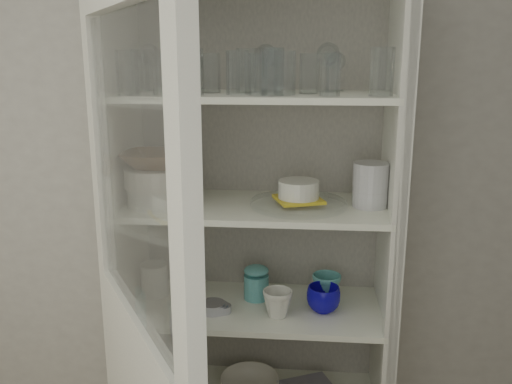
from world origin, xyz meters
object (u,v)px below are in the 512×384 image
Objects in this scene: goblet_1 at (266,66)px; goblet_2 at (328,65)px; glass_platter at (298,203)px; plate_stack_front at (157,196)px; yellow_trivet at (298,199)px; mug_white at (278,303)px; teal_jar at (256,284)px; white_canister at (154,279)px; terracotta_bowl at (156,159)px; pantry_cabinet at (257,278)px; goblet_0 at (150,65)px; cream_bowl at (156,177)px; white_ramekin at (299,189)px; mug_blue at (323,299)px; goblet_3 at (336,70)px; mug_teal at (326,287)px; plate_stack_back at (155,180)px; grey_bowl_stack at (371,185)px; measuring_cups at (213,307)px.

goblet_2 reaches higher than goblet_1.
plate_stack_front is at bearing -175.62° from glass_platter.
mug_white is at bearing -132.76° from yellow_trivet.
white_canister is at bearing 179.68° from teal_jar.
teal_jar is at bearing 17.32° from terracotta_bowl.
pantry_cabinet reaches higher than plate_stack_front.
goblet_0 reaches higher than plate_stack_front.
plate_stack_front is 0.07m from cream_bowl.
goblet_2 is at bearing 13.91° from plate_stack_front.
plate_stack_front is 0.61× the size of glass_platter.
goblet_0 is 1.00m from mug_white.
mug_blue is at bearing -10.44° from white_ramekin.
goblet_3 is (0.03, 0.03, -0.02)m from goblet_2.
glass_platter is 2.98× the size of teal_jar.
terracotta_bowl is at bearing 0.00° from cream_bowl.
white_ramekin is 0.43m from mug_teal.
terracotta_bowl is 0.63m from teal_jar.
cream_bowl is (-0.63, -0.18, -0.37)m from goblet_3.
white_ramekin reaches higher than white_canister.
plate_stack_front is at bearing -175.62° from white_ramekin.
plate_stack_back reaches higher than teal_jar.
glass_platter reaches higher than white_canister.
goblet_2 is 0.84m from mug_teal.
mug_blue is (0.01, -0.13, -0.84)m from goblet_2.
terracotta_bowl is (-0.63, -0.18, -0.31)m from goblet_3.
grey_bowl_stack reaches higher than white_ramekin.
goblet_0 is at bearing 171.09° from grey_bowl_stack.
mug_teal is at bearing -5.41° from goblet_0.
measuring_cups is at bearing -168.72° from white_ramekin.
goblet_0 is (-0.41, 0.06, 0.81)m from pantry_cabinet.
plate_stack_back is 0.83m from grey_bowl_stack.
white_ramekin reaches higher than mug_white.
goblet_1 is at bearing 139.32° from white_ramekin.
measuring_cups is (-0.56, -0.08, -0.46)m from grey_bowl_stack.
measuring_cups is (-0.42, -0.14, -0.03)m from mug_teal.
goblet_1 is 1.94× the size of measuring_cups.
goblet_3 is at bearing 73.79° from mug_blue.
mug_white is (-0.17, -0.05, 0.00)m from mug_blue.
mug_blue is (0.61, 0.02, -0.52)m from terracotta_bowl.
mug_blue is at bearing -29.41° from goblet_1.
mug_white is at bearing -132.76° from glass_platter.
yellow_trivet is 0.39m from mug_blue.
mug_blue is (0.23, -0.13, -0.84)m from goblet_1.
white_canister is (-0.50, 0.15, 0.01)m from mug_white.
goblet_0 reaches higher than teal_jar.
goblet_3 is 0.50m from glass_platter.
goblet_0 is 0.82× the size of cream_bowl.
cream_bowl is at bearing -175.62° from glass_platter.
pantry_cabinet reaches higher than plate_stack_back.
pantry_cabinet reaches higher than grey_bowl_stack.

